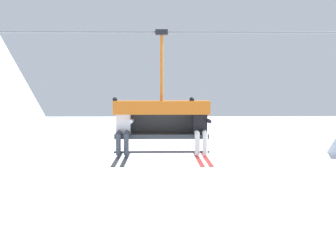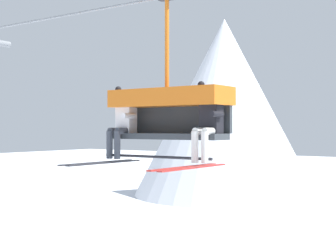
# 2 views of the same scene
# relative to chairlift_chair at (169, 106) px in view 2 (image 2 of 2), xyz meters

# --- Properties ---
(mountain_peak_west) EXTENTS (16.36, 16.36, 16.01)m
(mountain_peak_west) POSITION_rel_chairlift_chair_xyz_m (-18.01, 33.78, 1.52)
(mountain_peak_west) COLOR white
(mountain_peak_west) RESTS_ON ground_plane
(chairlift_chair) EXTENTS (2.17, 0.74, 2.75)m
(chairlift_chair) POSITION_rel_chairlift_chair_xyz_m (0.00, 0.00, 0.00)
(chairlift_chair) COLOR #33383D
(skier_white) EXTENTS (0.48, 1.70, 1.34)m
(skier_white) POSITION_rel_chairlift_chair_xyz_m (-0.88, -0.21, -0.28)
(skier_white) COLOR silver
(skier_black) EXTENTS (0.48, 1.70, 1.34)m
(skier_black) POSITION_rel_chairlift_chair_xyz_m (0.87, -0.21, -0.28)
(skier_black) COLOR black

